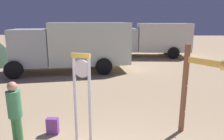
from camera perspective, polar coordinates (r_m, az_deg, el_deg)
standing_clock at (r=4.71m, az=-8.30°, el=-5.42°), size 0.46×0.22×2.17m
arrow_sign at (r=5.23m, az=23.24°, el=-2.28°), size 0.86×0.99×2.30m
person_near_clock at (r=5.13m, az=-25.37°, el=-10.44°), size 0.30×0.30×1.57m
backpack at (r=5.67m, az=-16.18°, el=-14.75°), size 0.30×0.19×0.43m
box_truck_near at (r=12.00m, az=-10.39°, el=6.99°), size 6.98×3.94×2.77m
box_truck_far at (r=17.34m, az=11.61°, el=8.68°), size 6.10×2.73×2.67m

